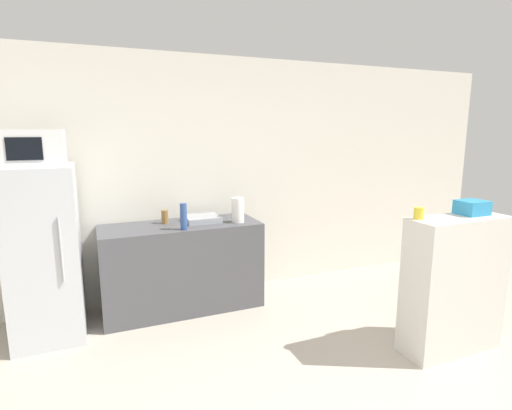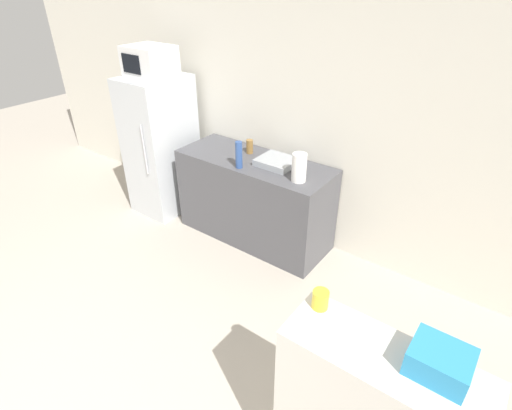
% 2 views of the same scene
% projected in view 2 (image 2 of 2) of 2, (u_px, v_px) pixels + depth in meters
% --- Properties ---
extents(wall_back, '(8.00, 0.06, 2.60)m').
position_uv_depth(wall_back, '(295.00, 114.00, 3.76)').
color(wall_back, silver).
rests_on(wall_back, ground_plane).
extents(refrigerator, '(0.57, 0.70, 1.53)m').
position_uv_depth(refrigerator, '(161.00, 146.00, 4.46)').
color(refrigerator, silver).
rests_on(refrigerator, ground_plane).
extents(microwave, '(0.46, 0.39, 0.30)m').
position_uv_depth(microwave, '(150.00, 61.00, 3.99)').
color(microwave, white).
rests_on(microwave, refrigerator).
extents(counter, '(1.58, 0.61, 0.89)m').
position_uv_depth(counter, '(254.00, 200.00, 4.08)').
color(counter, '#4C4C51').
rests_on(counter, ground_plane).
extents(sink_basin, '(0.35, 0.31, 0.06)m').
position_uv_depth(sink_basin, '(277.00, 162.00, 3.75)').
color(sink_basin, '#9EA3A8').
rests_on(sink_basin, counter).
extents(bottle_tall, '(0.06, 0.06, 0.25)m').
position_uv_depth(bottle_tall, '(239.00, 155.00, 3.65)').
color(bottle_tall, '#2D4C8C').
rests_on(bottle_tall, counter).
extents(bottle_short, '(0.07, 0.07, 0.14)m').
position_uv_depth(bottle_short, '(250.00, 147.00, 3.96)').
color(bottle_short, olive).
rests_on(bottle_short, counter).
extents(basket, '(0.23, 0.19, 0.12)m').
position_uv_depth(basket, '(440.00, 362.00, 1.53)').
color(basket, '#2D8EC6').
rests_on(basket, shelf_cabinet).
extents(jar, '(0.08, 0.08, 0.09)m').
position_uv_depth(jar, '(320.00, 299.00, 1.83)').
color(jar, yellow).
rests_on(jar, shelf_cabinet).
extents(paper_towel_roll, '(0.13, 0.13, 0.25)m').
position_uv_depth(paper_towel_roll, '(299.00, 168.00, 3.42)').
color(paper_towel_roll, white).
rests_on(paper_towel_roll, counter).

